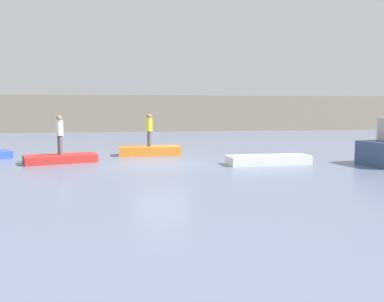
{
  "coord_description": "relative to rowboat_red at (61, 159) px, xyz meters",
  "views": [
    {
      "loc": [
        -1.56,
        -18.87,
        2.65
      ],
      "look_at": [
        1.57,
        1.18,
        0.44
      ],
      "focal_mm": 39.62,
      "sensor_mm": 36.0,
      "label": 1
    }
  ],
  "objects": [
    {
      "name": "rowboat_white",
      "position": [
        9.32,
        -1.93,
        0.01
      ],
      "size": [
        3.75,
        1.42,
        0.39
      ],
      "primitive_type": "cube",
      "rotation": [
        0.0,
        0.0,
        0.05
      ],
      "color": "white",
      "rests_on": "ground_plane"
    },
    {
      "name": "ground_plane",
      "position": [
        4.57,
        -1.19,
        -0.19
      ],
      "size": [
        120.0,
        120.0,
        0.0
      ],
      "primitive_type": "plane",
      "color": "slate"
    },
    {
      "name": "embankment_wall",
      "position": [
        4.57,
        22.87,
        1.62
      ],
      "size": [
        80.0,
        1.2,
        3.62
      ],
      "primitive_type": "cube",
      "color": "gray",
      "rests_on": "ground_plane"
    },
    {
      "name": "person_hiviz_shirt",
      "position": [
        4.22,
        2.29,
        1.25
      ],
      "size": [
        0.32,
        0.32,
        1.72
      ],
      "color": "#4C4C56",
      "rests_on": "rowboat_orange"
    },
    {
      "name": "person_white_shirt",
      "position": [
        0.0,
        0.0,
        1.2
      ],
      "size": [
        0.32,
        0.32,
        1.81
      ],
      "color": "#4C4C56",
      "rests_on": "rowboat_red"
    },
    {
      "name": "rowboat_red",
      "position": [
        0.0,
        0.0,
        0.0
      ],
      "size": [
        3.42,
        2.15,
        0.37
      ],
      "primitive_type": "cube",
      "rotation": [
        0.0,
        0.0,
        0.3
      ],
      "color": "red",
      "rests_on": "ground_plane"
    },
    {
      "name": "rowboat_orange",
      "position": [
        4.22,
        2.29,
        0.05
      ],
      "size": [
        3.2,
        1.19,
        0.47
      ],
      "primitive_type": "cube",
      "rotation": [
        0.0,
        0.0,
        -0.01
      ],
      "color": "orange",
      "rests_on": "ground_plane"
    }
  ]
}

